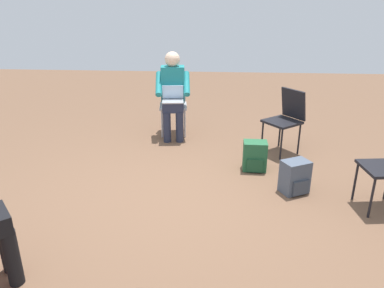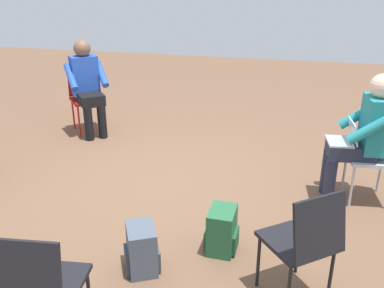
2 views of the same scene
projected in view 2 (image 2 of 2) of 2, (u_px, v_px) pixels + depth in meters
ground_plane at (161, 188)px, 4.38m from camera, size 14.00×14.00×0.00m
chair_south at (39, 286)px, 2.32m from camera, size 0.44×0.48×0.85m
chair_northwest at (85, 94)px, 5.81m from camera, size 0.58×0.59×0.85m
chair_southeast at (305, 239)px, 2.72m from camera, size 0.58×0.58×0.85m
chair_east at (379, 153)px, 3.99m from camera, size 0.48×0.44×0.85m
person_with_laptop at (364, 132)px, 3.93m from camera, size 0.55×0.53×1.24m
person_in_blue at (87, 83)px, 5.60m from camera, size 0.63×0.63×1.24m
backpack_near_laptop_user at (222, 232)px, 3.38m from camera, size 0.25×0.29×0.36m
backpack_by_empty_chair at (142, 251)px, 3.15m from camera, size 0.31×0.34×0.36m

